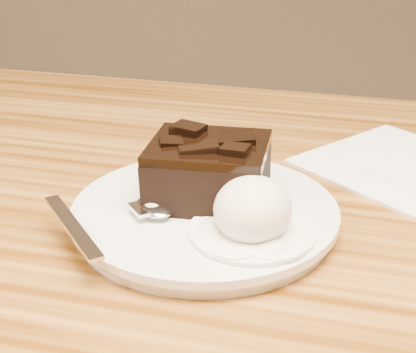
% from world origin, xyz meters
% --- Properties ---
extents(plate, '(0.22, 0.22, 0.02)m').
position_xyz_m(plate, '(-0.02, 0.01, 0.76)').
color(plate, silver).
rests_on(plate, dining_table).
extents(brownie, '(0.10, 0.09, 0.04)m').
position_xyz_m(brownie, '(-0.02, 0.02, 0.79)').
color(brownie, black).
rests_on(brownie, plate).
extents(ice_cream_scoop, '(0.06, 0.06, 0.05)m').
position_xyz_m(ice_cream_scoop, '(0.02, -0.03, 0.79)').
color(ice_cream_scoop, silver).
rests_on(ice_cream_scoop, plate).
extents(melt_puddle, '(0.10, 0.10, 0.00)m').
position_xyz_m(melt_puddle, '(0.02, -0.03, 0.77)').
color(melt_puddle, white).
rests_on(melt_puddle, plate).
extents(spoon, '(0.13, 0.14, 0.01)m').
position_xyz_m(spoon, '(-0.06, -0.02, 0.77)').
color(spoon, silver).
rests_on(spoon, plate).
extents(napkin, '(0.23, 0.23, 0.01)m').
position_xyz_m(napkin, '(0.14, 0.17, 0.75)').
color(napkin, white).
rests_on(napkin, dining_table).
extents(crumb_a, '(0.01, 0.01, 0.00)m').
position_xyz_m(crumb_a, '(0.00, -0.01, 0.77)').
color(crumb_a, black).
rests_on(crumb_a, plate).
extents(crumb_b, '(0.01, 0.01, 0.00)m').
position_xyz_m(crumb_b, '(0.03, 0.02, 0.77)').
color(crumb_b, black).
rests_on(crumb_b, plate).
extents(crumb_c, '(0.01, 0.01, 0.00)m').
position_xyz_m(crumb_c, '(0.02, -0.03, 0.77)').
color(crumb_c, black).
rests_on(crumb_c, plate).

